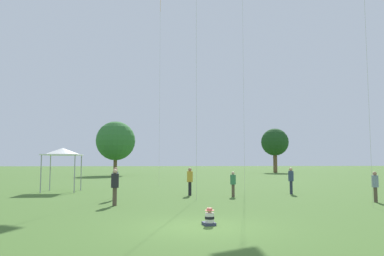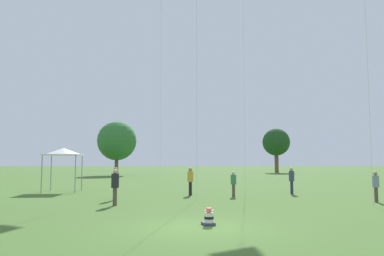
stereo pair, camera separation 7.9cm
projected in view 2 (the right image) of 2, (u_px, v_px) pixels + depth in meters
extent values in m
plane|color=#426628|center=(199.00, 227.00, 12.47)|extent=(300.00, 300.00, 0.00)
cube|color=#383D56|center=(208.00, 224.00, 12.86)|extent=(0.47, 0.55, 0.10)
cylinder|color=silver|center=(209.00, 218.00, 12.79)|extent=(0.36, 0.36, 0.33)
cylinder|color=black|center=(209.00, 218.00, 12.79)|extent=(0.38, 0.38, 0.09)
sphere|color=#DBAD89|center=(209.00, 210.00, 12.81)|extent=(0.19, 0.19, 0.19)
cylinder|color=#E0665B|center=(209.00, 210.00, 12.81)|extent=(0.32, 0.32, 0.01)
cylinder|color=#E0665B|center=(209.00, 209.00, 12.82)|extent=(0.19, 0.19, 0.08)
cylinder|color=black|center=(115.00, 192.00, 21.22)|extent=(0.25, 0.25, 0.90)
cylinder|color=gray|center=(116.00, 178.00, 21.29)|extent=(0.45, 0.45, 0.71)
sphere|color=#A37556|center=(116.00, 170.00, 21.33)|extent=(0.24, 0.24, 0.24)
cylinder|color=black|center=(190.00, 189.00, 23.96)|extent=(0.28, 0.28, 0.86)
cylinder|color=gold|center=(190.00, 177.00, 24.02)|extent=(0.50, 0.50, 0.68)
sphere|color=#A37556|center=(190.00, 170.00, 24.06)|extent=(0.23, 0.23, 0.23)
cylinder|color=#282D42|center=(292.00, 188.00, 24.88)|extent=(0.26, 0.26, 0.86)
cylinder|color=#334260|center=(292.00, 176.00, 24.94)|extent=(0.47, 0.47, 0.68)
sphere|color=tan|center=(291.00, 169.00, 24.98)|extent=(0.23, 0.23, 0.23)
cylinder|color=brown|center=(376.00, 195.00, 19.91)|extent=(0.25, 0.25, 0.80)
cylinder|color=gray|center=(376.00, 181.00, 19.98)|extent=(0.46, 0.46, 0.63)
sphere|color=#A37556|center=(375.00, 174.00, 20.01)|extent=(0.22, 0.22, 0.22)
cylinder|color=brown|center=(115.00, 197.00, 18.49)|extent=(0.27, 0.27, 0.88)
cylinder|color=#232328|center=(115.00, 181.00, 18.56)|extent=(0.49, 0.49, 0.70)
sphere|color=#DBAD89|center=(115.00, 172.00, 18.60)|extent=(0.24, 0.24, 0.24)
cylinder|color=brown|center=(234.00, 191.00, 23.09)|extent=(0.21, 0.21, 0.75)
cylinder|color=#387A51|center=(233.00, 180.00, 23.15)|extent=(0.38, 0.38, 0.60)
sphere|color=#DBAD89|center=(233.00, 173.00, 23.19)|extent=(0.20, 0.20, 0.20)
cube|color=white|center=(63.00, 155.00, 27.06)|extent=(2.56, 2.56, 0.08)
cone|color=white|center=(63.00, 151.00, 27.08)|extent=(2.43, 2.43, 0.45)
cylinder|color=#99999E|center=(51.00, 173.00, 27.96)|extent=(0.07, 0.07, 2.61)
cylinder|color=#99999E|center=(82.00, 173.00, 28.17)|extent=(0.07, 0.07, 2.61)
cylinder|color=#99999E|center=(42.00, 174.00, 25.72)|extent=(0.07, 0.07, 2.61)
cylinder|color=#99999E|center=(75.00, 174.00, 25.92)|extent=(0.07, 0.07, 2.61)
cylinder|color=#BCB7A8|center=(197.00, 81.00, 21.78)|extent=(0.01, 0.01, 13.68)
cylinder|color=orange|center=(161.00, 2.00, 35.74)|extent=(0.02, 0.02, 1.94)
cylinder|color=#BCB7A8|center=(161.00, 84.00, 35.04)|extent=(0.01, 0.01, 18.76)
cylinder|color=#BCB7A8|center=(244.00, 81.00, 28.69)|extent=(0.01, 0.01, 16.58)
cylinder|color=#BCB7A8|center=(367.00, 52.00, 18.42)|extent=(0.01, 0.01, 15.13)
cylinder|color=brown|center=(277.00, 161.00, 71.14)|extent=(0.75, 0.75, 4.39)
sphere|color=#1E471E|center=(276.00, 142.00, 71.46)|extent=(5.19, 5.19, 5.19)
cylinder|color=brown|center=(116.00, 163.00, 57.74)|extent=(0.55, 0.55, 3.66)
sphere|color=#337033|center=(117.00, 141.00, 58.05)|extent=(6.04, 6.04, 6.04)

